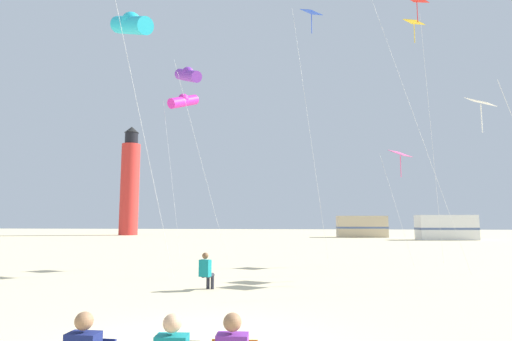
{
  "coord_description": "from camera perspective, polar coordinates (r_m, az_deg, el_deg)",
  "views": [
    {
      "loc": [
        1.83,
        -6.83,
        2.15
      ],
      "look_at": [
        -0.39,
        11.68,
        4.41
      ],
      "focal_mm": 29.11,
      "sensor_mm": 36.0,
      "label": 1
    }
  ],
  "objects": [
    {
      "name": "kite_tube_magenta",
      "position": [
        29.06,
        -9.93,
        9.39
      ],
      "size": [
        2.2,
        2.56,
        10.97
      ],
      "color": "silver",
      "rests_on": "ground"
    },
    {
      "name": "kite_tube_cyan",
      "position": [
        18.36,
        -16.76,
        18.68
      ],
      "size": [
        3.14,
        2.98,
        10.7
      ],
      "color": "silver",
      "rests_on": "ground"
    },
    {
      "name": "kite_tube_violet",
      "position": [
        26.39,
        -9.33,
        12.84
      ],
      "size": [
        3.66,
        3.69,
        11.74
      ],
      "color": "silver",
      "rests_on": "ground"
    },
    {
      "name": "kite_flyer_standing",
      "position": [
        13.47,
        -6.83,
        -13.43
      ],
      "size": [
        0.43,
        0.56,
        1.16
      ],
      "rotation": [
        0.0,
        0.0,
        2.86
      ],
      "color": "#147F84",
      "rests_on": "ground"
    },
    {
      "name": "kite_diamond_rainbow",
      "position": [
        22.11,
        19.18,
        1.76
      ],
      "size": [
        1.67,
        1.67,
        5.72
      ],
      "color": "silver",
      "rests_on": "ground"
    },
    {
      "name": "kite_diamond_white",
      "position": [
        18.27,
        28.8,
        7.57
      ],
      "size": [
        3.25,
        3.25,
        6.91
      ],
      "color": "silver",
      "rests_on": "ground"
    },
    {
      "name": "lighthouse_distant",
      "position": [
        66.69,
        -16.95,
        -1.74
      ],
      "size": [
        2.8,
        2.8,
        16.8
      ],
      "color": "red",
      "rests_on": "ground"
    },
    {
      "name": "rv_van_white",
      "position": [
        52.17,
        24.67,
        -7.14
      ],
      "size": [
        6.62,
        2.88,
        2.8
      ],
      "rotation": [
        0.0,
        0.0,
        0.09
      ],
      "color": "white",
      "rests_on": "ground"
    },
    {
      "name": "kite_diamond_blue",
      "position": [
        23.57,
        7.6,
        19.35
      ],
      "size": [
        1.63,
        1.63,
        13.46
      ],
      "color": "silver",
      "rests_on": "ground"
    },
    {
      "name": "kite_diamond_scarlet",
      "position": [
        23.31,
        21.21,
        19.73
      ],
      "size": [
        3.37,
        3.06,
        13.34
      ],
      "color": "silver",
      "rests_on": "ground"
    },
    {
      "name": "rv_van_tan",
      "position": [
        56.86,
        14.32,
        -7.48
      ],
      "size": [
        6.56,
        2.71,
        2.8
      ],
      "rotation": [
        0.0,
        0.0,
        0.06
      ],
      "color": "#C6B28C",
      "rests_on": "ground"
    },
    {
      "name": "kite_diamond_gold",
      "position": [
        25.38,
        21.07,
        17.19
      ],
      "size": [
        1.52,
        1.52,
        13.2
      ],
      "color": "silver",
      "rests_on": "ground"
    }
  ]
}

